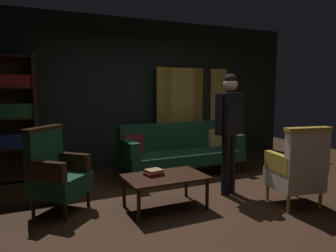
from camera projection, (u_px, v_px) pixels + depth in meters
ground_plane at (195, 206)px, 4.07m from camera, size 10.00×10.00×0.00m
back_wall at (131, 93)px, 6.10m from camera, size 7.20×0.10×2.80m
folding_screen at (191, 113)px, 6.57m from camera, size 1.69×0.35×1.90m
bookshelf at (6, 116)px, 4.99m from camera, size 0.90×0.32×2.05m
velvet_couch at (180, 149)px, 5.55m from camera, size 2.12×0.78×0.88m
coffee_table at (165, 179)px, 3.97m from camera, size 1.00×0.64×0.42m
armchair_gilt_accent at (298, 169)px, 4.03m from camera, size 0.68×0.67×1.04m
armchair_wing_left at (56, 172)px, 3.88m from camera, size 0.82×0.82×1.04m
standing_figure at (229, 123)px, 4.44m from camera, size 0.56×0.33×1.70m
book_red_leather at (154, 174)px, 3.98m from camera, size 0.24×0.20×0.04m
book_tan_leather at (154, 171)px, 3.97m from camera, size 0.21×0.19×0.04m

